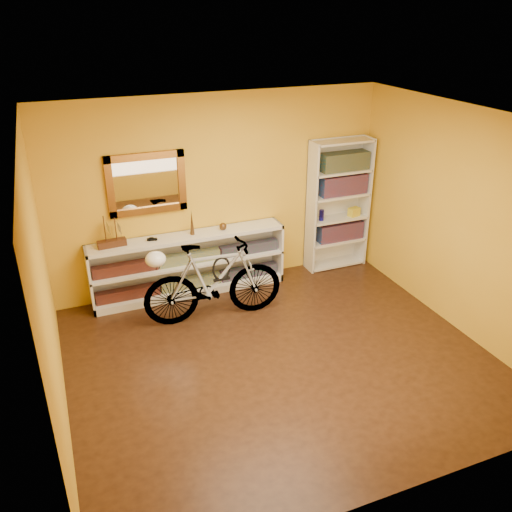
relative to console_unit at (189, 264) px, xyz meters
name	(u,v)px	position (x,y,z in m)	size (l,w,h in m)	color
floor	(279,358)	(0.51, -1.81, -0.43)	(4.50, 4.00, 0.01)	black
ceiling	(285,121)	(0.51, -1.81, 2.18)	(4.50, 4.00, 0.01)	silver
back_wall	(219,193)	(0.51, 0.19, 0.88)	(4.50, 0.01, 2.60)	gold
left_wall	(44,293)	(-1.75, -1.81, 0.88)	(0.01, 4.00, 2.60)	gold
right_wall	(460,221)	(2.76, -1.81, 0.88)	(0.01, 4.00, 2.60)	gold
gilt_mirror	(147,184)	(-0.44, 0.15, 1.12)	(0.98, 0.06, 0.78)	brown
wall_socket	(280,254)	(1.41, 0.17, -0.17)	(0.09, 0.01, 0.09)	silver
console_unit	(189,264)	(0.00, 0.00, 0.00)	(2.60, 0.35, 0.85)	silver
cd_row_lower	(191,282)	(0.00, -0.02, -0.26)	(2.50, 0.13, 0.14)	black
cd_row_upper	(189,258)	(0.00, -0.02, 0.11)	(2.50, 0.13, 0.14)	navy
model_ship	(110,231)	(-0.96, 0.00, 0.63)	(0.35, 0.13, 0.41)	#3C1F10
toy_car	(152,240)	(-0.46, 0.00, 0.43)	(0.00, 0.00, 0.00)	black
bronze_ornament	(192,222)	(0.07, 0.00, 0.59)	(0.06, 0.06, 0.34)	#50351B
decorative_orb	(223,226)	(0.49, 0.00, 0.47)	(0.10, 0.10, 0.10)	#50351B
bookcase	(338,205)	(2.24, 0.03, 0.52)	(0.90, 0.30, 1.90)	silver
book_row_a	(339,231)	(2.29, 0.03, 0.12)	(0.70, 0.22, 0.26)	maroon
book_row_b	(343,184)	(2.29, 0.03, 0.83)	(0.70, 0.22, 0.28)	maroon
book_row_c	(344,161)	(2.29, 0.03, 1.16)	(0.70, 0.22, 0.25)	#16454F
travel_mug	(321,215)	(1.96, 0.01, 0.42)	(0.07, 0.07, 0.16)	#17148C
red_tin	(327,165)	(2.04, 0.06, 1.14)	(0.15, 0.15, 0.19)	maroon
yellow_bag	(354,212)	(2.49, -0.01, 0.40)	(0.16, 0.11, 0.12)	yellow
bicycle	(214,281)	(0.11, -0.73, 0.09)	(1.75, 0.45, 1.03)	silver
helmet	(155,259)	(-0.56, -0.68, 0.48)	(0.24, 0.23, 0.18)	white
u_lock	(221,269)	(0.21, -0.74, 0.25)	(0.23, 0.23, 0.02)	black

